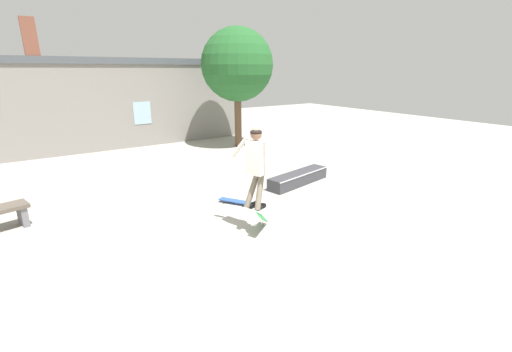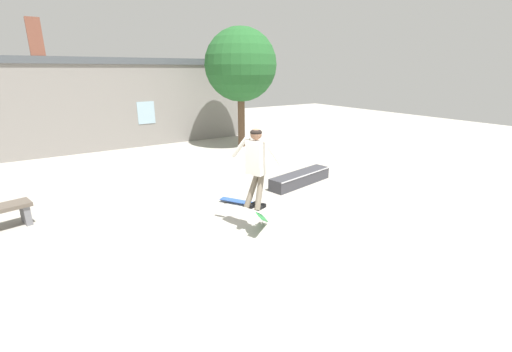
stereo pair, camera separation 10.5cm
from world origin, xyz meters
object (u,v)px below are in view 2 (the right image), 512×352
object	(u,v)px
skater	(256,162)
skateboard_resting	(236,201)
skate_ledge	(300,178)
skateboard_flipping	(262,217)
tree_right	(241,65)

from	to	relation	value
skater	skateboard_resting	xyz separation A→B (m)	(0.42, 1.50, -1.37)
skate_ledge	skateboard_flipping	distance (m)	3.17
tree_right	skate_ledge	xyz separation A→B (m)	(-1.21, -5.20, -3.08)
tree_right	skateboard_flipping	size ratio (longest dim) A/B	6.63
skater	skateboard_resting	world-z (taller)	skater
skater	skateboard_flipping	bearing A→B (deg)	-58.52
skateboard_flipping	skateboard_resting	distance (m)	1.62
tree_right	skateboard_flipping	bearing A→B (deg)	-118.08
skateboard_resting	skate_ledge	bearing A→B (deg)	-114.35
skateboard_flipping	skateboard_resting	xyz separation A→B (m)	(0.33, 1.57, -0.24)
tree_right	skateboard_resting	world-z (taller)	tree_right
skateboard_resting	tree_right	bearing A→B (deg)	-63.73
tree_right	skate_ledge	size ratio (longest dim) A/B	2.15
tree_right	skateboard_flipping	world-z (taller)	tree_right
tree_right	skater	bearing A→B (deg)	-118.93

